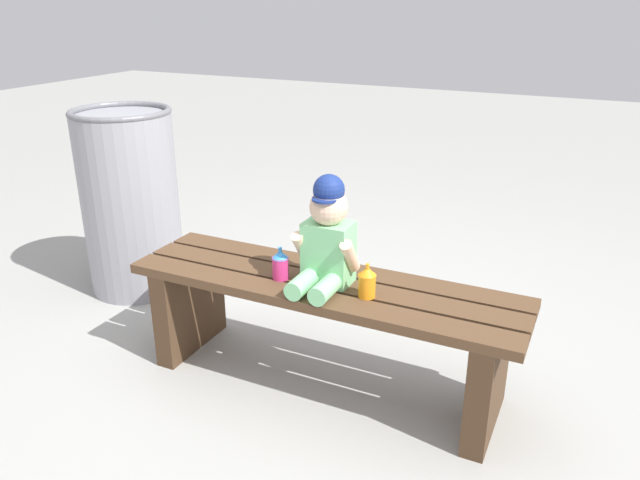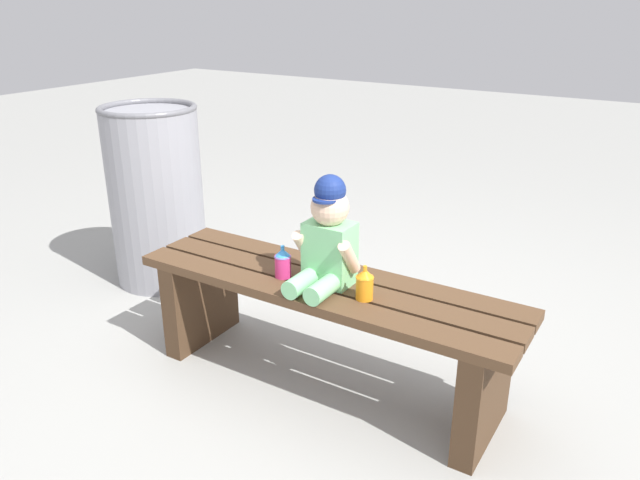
{
  "view_description": "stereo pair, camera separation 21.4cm",
  "coord_description": "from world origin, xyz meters",
  "px_view_note": "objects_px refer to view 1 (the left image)",
  "views": [
    {
      "loc": [
        0.87,
        -1.84,
        1.41
      ],
      "look_at": [
        0.01,
        -0.05,
        0.62
      ],
      "focal_mm": 34.51,
      "sensor_mm": 36.0,
      "label": 1
    },
    {
      "loc": [
        1.05,
        -1.74,
        1.41
      ],
      "look_at": [
        0.01,
        -0.05,
        0.62
      ],
      "focal_mm": 34.51,
      "sensor_mm": 36.0,
      "label": 2
    }
  ],
  "objects_px": {
    "sippy_cup_right": "(367,281)",
    "child_figure": "(327,238)",
    "park_bench": "(323,315)",
    "trash_bin": "(131,201)",
    "sippy_cup_left": "(280,264)"
  },
  "relations": [
    {
      "from": "sippy_cup_right",
      "to": "child_figure",
      "type": "bearing_deg",
      "value": 167.48
    },
    {
      "from": "park_bench",
      "to": "sippy_cup_right",
      "type": "bearing_deg",
      "value": -15.14
    },
    {
      "from": "park_bench",
      "to": "child_figure",
      "type": "distance_m",
      "value": 0.32
    },
    {
      "from": "sippy_cup_right",
      "to": "trash_bin",
      "type": "xyz_separation_m",
      "value": [
        -1.42,
        0.42,
        -0.03
      ]
    },
    {
      "from": "sippy_cup_left",
      "to": "trash_bin",
      "type": "relative_size",
      "value": 0.14
    },
    {
      "from": "park_bench",
      "to": "sippy_cup_left",
      "type": "relative_size",
      "value": 11.95
    },
    {
      "from": "trash_bin",
      "to": "sippy_cup_right",
      "type": "bearing_deg",
      "value": -16.41
    },
    {
      "from": "child_figure",
      "to": "trash_bin",
      "type": "height_order",
      "value": "trash_bin"
    },
    {
      "from": "park_bench",
      "to": "sippy_cup_left",
      "type": "height_order",
      "value": "sippy_cup_left"
    },
    {
      "from": "park_bench",
      "to": "sippy_cup_left",
      "type": "xyz_separation_m",
      "value": [
        -0.15,
        -0.05,
        0.2
      ]
    },
    {
      "from": "park_bench",
      "to": "sippy_cup_left",
      "type": "bearing_deg",
      "value": -161.1
    },
    {
      "from": "child_figure",
      "to": "trash_bin",
      "type": "relative_size",
      "value": 0.44
    },
    {
      "from": "park_bench",
      "to": "sippy_cup_left",
      "type": "distance_m",
      "value": 0.26
    },
    {
      "from": "sippy_cup_left",
      "to": "park_bench",
      "type": "bearing_deg",
      "value": 18.9
    },
    {
      "from": "child_figure",
      "to": "sippy_cup_left",
      "type": "bearing_deg",
      "value": -167.47
    }
  ]
}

